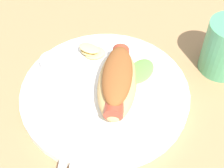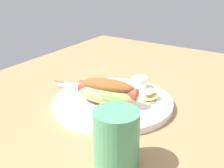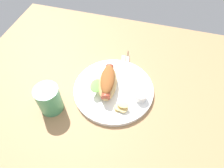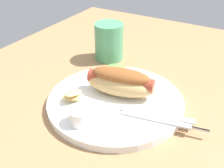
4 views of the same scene
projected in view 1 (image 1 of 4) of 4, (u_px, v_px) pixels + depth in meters
ground_plane at (99, 97)px, 59.54cm from camera, size 120.00×90.00×1.80cm
plate at (105, 93)px, 58.07cm from camera, size 29.47×29.47×1.60cm
hot_dog at (119, 79)px, 54.98cm from camera, size 10.20×16.22×6.06cm
sauce_ramekin at (53, 65)px, 59.36cm from camera, size 4.21×4.21×2.95cm
fork at (68, 142)px, 50.48cm from camera, size 4.18×16.79×0.40cm
knife at (81, 136)px, 51.19cm from camera, size 4.50×14.70×0.36cm
chips_pile at (93, 51)px, 62.31cm from camera, size 6.20×4.73×2.54cm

